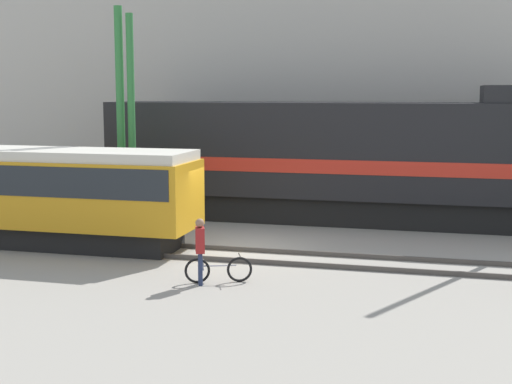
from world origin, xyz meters
TOP-DOWN VIEW (x-y plane):
  - ground_plane at (0.00, 0.00)m, footprint 120.00×120.00m
  - track_near at (0.00, -1.12)m, footprint 60.00×1.50m
  - track_far at (0.00, 5.42)m, footprint 60.00×1.51m
  - building_backdrop at (0.00, 12.17)m, footprint 33.41×6.00m
  - freight_locomotive at (2.02, 5.42)m, footprint 16.72×3.04m
  - streetcar at (-6.07, -1.12)m, footprint 9.77×2.54m
  - bicycle at (0.58, -4.00)m, footprint 1.63×0.75m
  - person at (0.20, -4.30)m, footprint 0.34×0.42m
  - utility_pole_left at (-4.93, 2.15)m, footprint 0.28×0.28m
  - utility_pole_center at (-4.52, 2.15)m, footprint 0.26×0.26m

SIDE VIEW (x-z plane):
  - ground_plane at x=0.00m, z-range 0.00..0.00m
  - track_near at x=0.00m, z-range 0.00..0.14m
  - track_far at x=0.00m, z-range 0.00..0.14m
  - bicycle at x=0.58m, z-range -0.03..0.69m
  - person at x=0.20m, z-range 0.18..1.87m
  - streetcar at x=-6.07m, z-range 0.22..3.27m
  - freight_locomotive at x=2.02m, z-range -0.17..4.86m
  - utility_pole_center at x=-4.52m, z-range 0.00..7.48m
  - utility_pole_left at x=-4.93m, z-range 0.00..7.73m
  - building_backdrop at x=0.00m, z-range 0.00..9.10m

